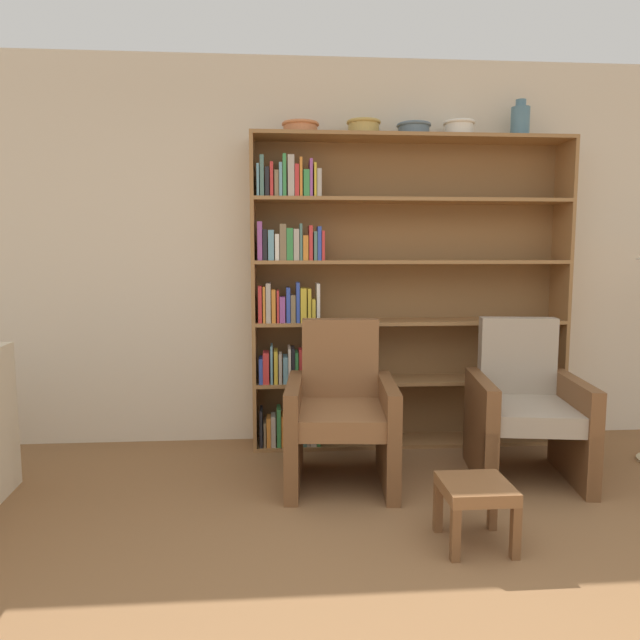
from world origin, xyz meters
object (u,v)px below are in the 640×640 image
Objects in this scene: bowl_olive at (300,128)px; footstool at (476,495)px; bowl_stoneware at (414,129)px; vase_tall at (520,121)px; bookshelf at (380,295)px; bowl_slate at (459,128)px; armchair_cushioned at (525,410)px; bowl_cream at (364,127)px; armchair_leather at (341,413)px.

footstool is at bearing -63.01° from bowl_olive.
vase_tall is at bearing 0.00° from bowl_stoneware.
bowl_slate is at bearing -2.21° from bookshelf.
bowl_olive is 0.27× the size of armchair_cushioned.
bowl_stoneware is (0.22, -0.02, 1.15)m from bookshelf.
armchair_cushioned is (1.36, -0.65, -1.81)m from bowl_olive.
bowl_olive is at bearing 180.00° from bowl_cream.
vase_tall reaches higher than bookshelf.
bowl_olive reaches higher than footstool.
bookshelf is 1.56m from vase_tall.
bowl_olive is 0.78m from bowl_stoneware.
bowl_slate is 1.96m from armchair_cushioned.
armchair_leather is at bearing -143.69° from bowl_slate.
vase_tall is (0.44, 0.00, 0.05)m from bowl_slate.
armchair_cushioned is (-0.18, -0.65, -1.88)m from vase_tall.
vase_tall is 0.27× the size of armchair_cushioned.
bowl_cream is at bearing 180.00° from bowl_stoneware.
footstool is at bearing -90.95° from bowl_stoneware.
bookshelf is 7.06× the size of footstool.
footstool is (-0.34, -1.49, -2.00)m from bowl_slate.
bowl_slate reaches higher than footstool.
bookshelf is at bearing 174.59° from bowl_stoneware.
armchair_leather is at bearing -108.79° from bowl_cream.
vase_tall is (0.75, 0.00, 0.06)m from bowl_stoneware.
bookshelf is 1.28m from bowl_olive.
bowl_cream is (0.43, 0.00, 0.01)m from bowl_olive.
bookshelf is at bearing 9.06° from bowl_cream.
bowl_cream reaches higher than bookshelf.
bookshelf is 8.72× the size of vase_tall.
armchair_cushioned is at bearing -35.26° from bowl_cream.
footstool is (0.32, -1.49, -1.99)m from bowl_cream.
bowl_cream is 0.35m from bowl_stoneware.
footstool is (0.55, -0.83, -0.17)m from armchair_leather.
bookshelf reaches higher than armchair_cushioned.
bowl_olive is 1.08× the size of bowl_stoneware.
bowl_olive is at bearing 180.00° from bowl_slate.
bowl_cream reaches higher than armchair_cushioned.
armchair_cushioned is at bearing -25.71° from bowl_olive.
vase_tall reaches higher than footstool.
armchair_leather is at bearing -153.75° from vase_tall.
bowl_slate reaches higher than bowl_stoneware.
bowl_olive is (-0.56, -0.02, 1.15)m from bookshelf.
bowl_stoneware is 2.01m from armchair_leather.
footstool is (-0.60, -0.83, -0.17)m from armchair_cushioned.
bowl_stoneware reaches higher than footstool.
bowl_stoneware reaches higher than armchair_leather.
bowl_slate is (0.32, 0.00, 0.01)m from bowl_stoneware.
bowl_olive is 1.54m from vase_tall.
bowl_stoneware reaches higher than armchair_cushioned.
bowl_cream is 0.92× the size of vase_tall.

